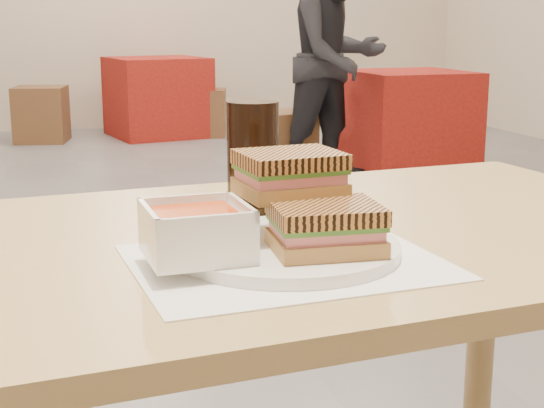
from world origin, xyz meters
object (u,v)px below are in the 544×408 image
object	(u,v)px
plate	(286,248)
bg_table_2	(157,97)
bg_table_1	(408,120)
soup_bowl	(197,234)
bg_chair_2l	(41,114)
patron_b	(337,58)
bg_chair_1r	(437,135)
bg_chair_1l	(281,142)
cola_glass	(253,157)
main_table	(290,311)
bg_chair_2r	(205,113)
panini_lower	(326,227)

from	to	relation	value
plate	bg_table_2	xyz separation A→B (m)	(0.75, 6.32, -0.41)
bg_table_1	soup_bowl	bearing A→B (deg)	-118.70
bg_chair_2l	patron_b	bearing A→B (deg)	-50.56
bg_chair_1r	bg_chair_2l	world-z (taller)	bg_chair_2l
soup_bowl	bg_chair_1l	world-z (taller)	soup_bowl
bg_table_1	cola_glass	bearing A→B (deg)	-118.79
bg_table_1	bg_chair_1r	world-z (taller)	bg_table_1
bg_table_1	bg_chair_1l	world-z (taller)	bg_table_1
bg_chair_2l	cola_glass	bearing A→B (deg)	-87.30
bg_table_1	bg_chair_2l	world-z (taller)	bg_table_1
main_table	bg_chair_2r	world-z (taller)	main_table
main_table	bg_chair_2l	xyz separation A→B (m)	(-0.30, 6.13, -0.40)
panini_lower	bg_chair_1r	distance (m)	4.88
soup_bowl	bg_chair_2r	size ratio (longest dim) A/B	0.26
bg_chair_1r	bg_table_2	bearing A→B (deg)	127.83
bg_chair_2r	main_table	bearing A→B (deg)	-100.38
panini_lower	bg_chair_2l	distance (m)	6.32
cola_glass	bg_table_1	world-z (taller)	cola_glass
panini_lower	patron_b	size ratio (longest dim) A/B	0.08
plate	bg_chair_2l	size ratio (longest dim) A/B	0.55
cola_glass	main_table	bearing A→B (deg)	-81.62
soup_bowl	bg_table_1	bearing A→B (deg)	61.30
bg_chair_1l	plate	bearing A→B (deg)	-106.85
plate	bg_table_2	size ratio (longest dim) A/B	0.29
bg_table_1	bg_chair_2l	bearing A→B (deg)	140.71
main_table	cola_glass	size ratio (longest dim) A/B	7.71
patron_b	bg_chair_1l	bearing A→B (deg)	133.60
soup_bowl	panini_lower	size ratio (longest dim) A/B	0.91
bg_chair_2l	bg_table_1	bearing A→B (deg)	-39.29
plate	soup_bowl	xyz separation A→B (m)	(-0.11, -0.03, 0.03)
soup_bowl	bg_chair_2r	xyz separation A→B (m)	(1.27, 6.22, -0.58)
bg_chair_2r	bg_table_2	bearing A→B (deg)	162.58
bg_chair_2r	patron_b	bearing A→B (deg)	-78.93
panini_lower	main_table	bearing A→B (deg)	87.64
bg_table_1	bg_chair_1l	bearing A→B (deg)	175.25
plate	panini_lower	distance (m)	0.07
main_table	patron_b	world-z (taller)	patron_b
main_table	cola_glass	distance (m)	0.23
plate	bg_chair_1l	world-z (taller)	plate
bg_chair_1r	bg_chair_2r	distance (m)	2.38
bg_chair_2r	patron_b	xyz separation A→B (m)	(0.43, -2.20, 0.58)
bg_chair_1r	bg_chair_2l	distance (m)	3.38
bg_table_1	plate	bearing A→B (deg)	-117.65
bg_chair_1r	patron_b	world-z (taller)	patron_b
bg_chair_2l	panini_lower	bearing A→B (deg)	-87.31
bg_table_1	bg_table_2	size ratio (longest dim) A/B	0.85
cola_glass	bg_table_2	world-z (taller)	cola_glass
bg_chair_1r	panini_lower	bearing A→B (deg)	-119.45
bg_table_2	soup_bowl	bearing A→B (deg)	-97.77
plate	patron_b	distance (m)	4.30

